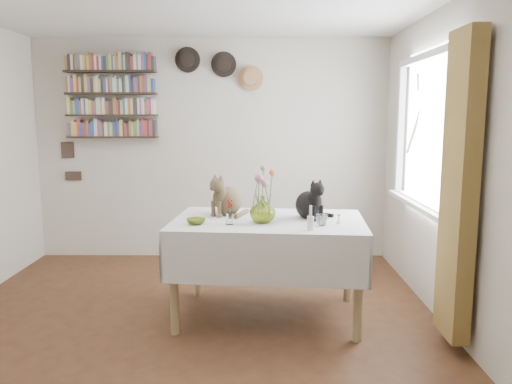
{
  "coord_description": "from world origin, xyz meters",
  "views": [
    {
      "loc": [
        0.54,
        -3.47,
        1.63
      ],
      "look_at": [
        0.52,
        0.35,
        1.05
      ],
      "focal_mm": 35.0,
      "sensor_mm": 36.0,
      "label": 1
    }
  ],
  "objects_px": {
    "tabby_cat": "(229,193)",
    "black_cat": "(308,197)",
    "dining_table": "(268,244)",
    "bookshelf_unit": "(111,97)",
    "flower_vase": "(263,210)"
  },
  "relations": [
    {
      "from": "tabby_cat",
      "to": "bookshelf_unit",
      "type": "xyz_separation_m",
      "value": [
        -1.39,
        1.51,
        0.85
      ]
    },
    {
      "from": "dining_table",
      "to": "black_cat",
      "type": "distance_m",
      "value": 0.49
    },
    {
      "from": "black_cat",
      "to": "bookshelf_unit",
      "type": "xyz_separation_m",
      "value": [
        -2.04,
        1.65,
        0.86
      ]
    },
    {
      "from": "tabby_cat",
      "to": "black_cat",
      "type": "relative_size",
      "value": 1.06
    },
    {
      "from": "tabby_cat",
      "to": "bookshelf_unit",
      "type": "height_order",
      "value": "bookshelf_unit"
    },
    {
      "from": "black_cat",
      "to": "flower_vase",
      "type": "relative_size",
      "value": 1.61
    },
    {
      "from": "dining_table",
      "to": "bookshelf_unit",
      "type": "height_order",
      "value": "bookshelf_unit"
    },
    {
      "from": "flower_vase",
      "to": "bookshelf_unit",
      "type": "height_order",
      "value": "bookshelf_unit"
    },
    {
      "from": "dining_table",
      "to": "black_cat",
      "type": "height_order",
      "value": "black_cat"
    },
    {
      "from": "dining_table",
      "to": "tabby_cat",
      "type": "relative_size",
      "value": 4.47
    },
    {
      "from": "dining_table",
      "to": "flower_vase",
      "type": "bearing_deg",
      "value": -110.82
    },
    {
      "from": "bookshelf_unit",
      "to": "tabby_cat",
      "type": "bearing_deg",
      "value": -47.38
    },
    {
      "from": "dining_table",
      "to": "tabby_cat",
      "type": "bearing_deg",
      "value": 148.19
    },
    {
      "from": "flower_vase",
      "to": "tabby_cat",
      "type": "bearing_deg",
      "value": 130.12
    },
    {
      "from": "dining_table",
      "to": "tabby_cat",
      "type": "distance_m",
      "value": 0.54
    }
  ]
}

